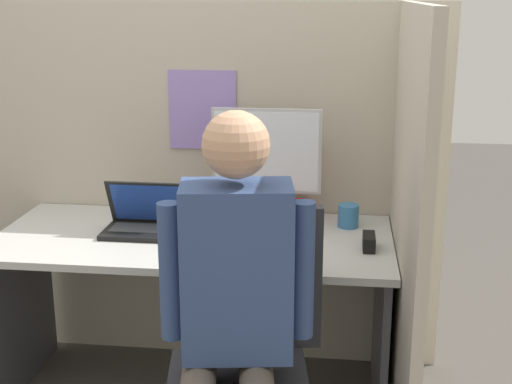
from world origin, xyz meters
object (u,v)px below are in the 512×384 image
at_px(laptop, 145,222).
at_px(stapler, 369,242).
at_px(monitor, 266,157).
at_px(carrot_toy, 217,249).
at_px(coffee_mug, 348,216).
at_px(office_chair, 246,357).
at_px(paper_box, 266,214).
at_px(person, 232,299).

height_order(laptop, stapler, laptop).
bearing_deg(monitor, laptop, -159.03).
distance_m(carrot_toy, coffee_mug, 0.63).
distance_m(carrot_toy, office_chair, 0.50).
bearing_deg(paper_box, person, -90.08).
relative_size(monitor, stapler, 3.78).
bearing_deg(carrot_toy, paper_box, 69.14).
relative_size(carrot_toy, office_chair, 0.16).
height_order(paper_box, monitor, monitor).
bearing_deg(laptop, carrot_toy, -31.17).
relative_size(laptop, person, 0.24).
bearing_deg(coffee_mug, laptop, -168.07).
height_order(carrot_toy, office_chair, office_chair).
distance_m(paper_box, stapler, 0.51).
bearing_deg(paper_box, coffee_mug, -1.08).
relative_size(laptop, coffee_mug, 3.38).
bearing_deg(monitor, carrot_toy, -110.72).
distance_m(stapler, office_chair, 0.71).
height_order(stapler, office_chair, office_chair).
xyz_separation_m(paper_box, laptop, (-0.49, -0.18, 0.00)).
height_order(office_chair, person, person).
relative_size(paper_box, carrot_toy, 2.24).
xyz_separation_m(monitor, office_chair, (0.02, -0.81, -0.50)).
height_order(laptop, coffee_mug, laptop).
xyz_separation_m(carrot_toy, office_chair, (0.17, -0.41, -0.23)).
bearing_deg(person, stapler, 57.40).
bearing_deg(office_chair, paper_box, 91.46).
height_order(paper_box, office_chair, office_chair).
bearing_deg(stapler, coffee_mug, 106.77).
bearing_deg(office_chair, coffee_mug, 67.32).
xyz_separation_m(paper_box, monitor, (0.00, 0.00, 0.25)).
distance_m(paper_box, coffee_mug, 0.35).
distance_m(paper_box, office_chair, 0.84).
bearing_deg(carrot_toy, laptop, 148.83).
xyz_separation_m(stapler, coffee_mug, (-0.08, 0.26, 0.02)).
relative_size(carrot_toy, coffee_mug, 1.60).
bearing_deg(carrot_toy, office_chair, -67.74).
bearing_deg(carrot_toy, coffee_mug, 37.38).
distance_m(monitor, coffee_mug, 0.43).
height_order(paper_box, laptop, laptop).
bearing_deg(coffee_mug, monitor, 178.48).
xyz_separation_m(stapler, office_chair, (-0.41, -0.53, -0.24)).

